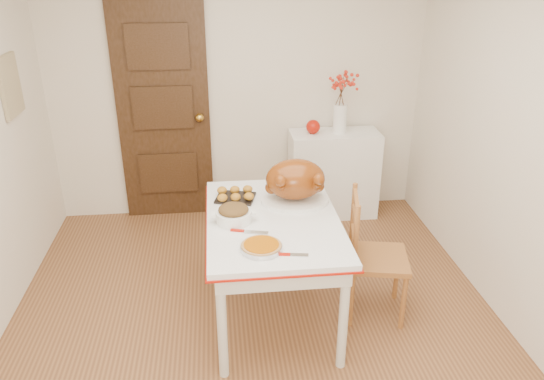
{
  "coord_description": "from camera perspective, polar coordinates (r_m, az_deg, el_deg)",
  "views": [
    {
      "loc": [
        -0.22,
        -2.86,
        2.4
      ],
      "look_at": [
        0.13,
        0.28,
        0.97
      ],
      "focal_mm": 34.54,
      "sensor_mm": 36.0,
      "label": 1
    }
  ],
  "objects": [
    {
      "name": "wall_back",
      "position": [
        5.0,
        -3.75,
        11.05
      ],
      "size": [
        3.5,
        0.0,
        2.5
      ],
      "primitive_type": "cube",
      "color": "silver",
      "rests_on": "ground"
    },
    {
      "name": "chair_oak",
      "position": [
        3.76,
        11.47,
        -7.04
      ],
      "size": [
        0.49,
        0.49,
        0.94
      ],
      "primitive_type": null,
      "rotation": [
        0.0,
        0.0,
        1.37
      ],
      "color": "#9E6327",
      "rests_on": "floor"
    },
    {
      "name": "turkey_platter",
      "position": [
        3.67,
        2.56,
        0.92
      ],
      "size": [
        0.53,
        0.44,
        0.31
      ],
      "primitive_type": null,
      "rotation": [
        0.0,
        0.0,
        -0.1
      ],
      "color": "#793008",
      "rests_on": "kitchen_table"
    },
    {
      "name": "drinking_glass",
      "position": [
        3.94,
        0.53,
        1.12
      ],
      "size": [
        0.07,
        0.07,
        0.11
      ],
      "primitive_type": "cylinder",
      "rotation": [
        0.0,
        0.0,
        0.07
      ],
      "color": "white",
      "rests_on": "kitchen_table"
    },
    {
      "name": "rolls_tray",
      "position": [
        3.76,
        -4.02,
        -0.48
      ],
      "size": [
        0.31,
        0.27,
        0.07
      ],
      "primitive_type": null,
      "rotation": [
        0.0,
        0.0,
        -0.26
      ],
      "color": "#A7661E",
      "rests_on": "kitchen_table"
    },
    {
      "name": "carving_knife",
      "position": [
        3.33,
        -2.49,
        -4.53
      ],
      "size": [
        0.25,
        0.12,
        0.01
      ],
      "primitive_type": null,
      "rotation": [
        0.0,
        0.0,
        -0.27
      ],
      "color": "silver",
      "rests_on": "kitchen_table"
    },
    {
      "name": "berry_vase",
      "position": [
        4.94,
        7.49,
        9.36
      ],
      "size": [
        0.29,
        0.29,
        0.57
      ],
      "primitive_type": null,
      "color": "white",
      "rests_on": "sideboard"
    },
    {
      "name": "pumpkin_pie",
      "position": [
        3.12,
        -1.17,
        -6.13
      ],
      "size": [
        0.28,
        0.28,
        0.05
      ],
      "primitive_type": "cylinder",
      "rotation": [
        0.0,
        0.0,
        -0.14
      ],
      "color": "#A04C00",
      "rests_on": "kitchen_table"
    },
    {
      "name": "kitchen_table",
      "position": [
        3.7,
        0.09,
        -8.42
      ],
      "size": [
        0.9,
        1.31,
        0.79
      ],
      "primitive_type": null,
      "color": "white",
      "rests_on": "floor"
    },
    {
      "name": "sideboard",
      "position": [
        5.16,
        6.68,
        1.73
      ],
      "size": [
        0.85,
        0.38,
        0.85
      ],
      "primitive_type": "cube",
      "color": "white",
      "rests_on": "floor"
    },
    {
      "name": "apple",
      "position": [
        4.95,
        4.5,
        6.88
      ],
      "size": [
        0.13,
        0.13,
        0.13
      ],
      "primitive_type": "sphere",
      "color": "#AC1306",
      "rests_on": "sideboard"
    },
    {
      "name": "floor",
      "position": [
        3.74,
        -1.59,
        -15.56
      ],
      "size": [
        3.5,
        4.0,
        0.0
      ],
      "primitive_type": "cube",
      "color": "brown",
      "rests_on": "ground"
    },
    {
      "name": "door_back",
      "position": [
        5.04,
        -11.71,
        8.13
      ],
      "size": [
        0.85,
        0.06,
        2.06
      ],
      "primitive_type": "cube",
      "color": "black",
      "rests_on": "ground"
    },
    {
      "name": "wall_right",
      "position": [
        3.65,
        26.72,
        3.4
      ],
      "size": [
        0.0,
        4.0,
        2.5
      ],
      "primitive_type": "cube",
      "color": "silver",
      "rests_on": "ground"
    },
    {
      "name": "shaker_pair",
      "position": [
        3.94,
        3.48,
        0.95
      ],
      "size": [
        0.1,
        0.05,
        0.1
      ],
      "primitive_type": null,
      "rotation": [
        0.0,
        0.0,
        0.08
      ],
      "color": "white",
      "rests_on": "kitchen_table"
    },
    {
      "name": "stuffing_dish",
      "position": [
        3.44,
        -4.21,
        -2.59
      ],
      "size": [
        0.3,
        0.24,
        0.12
      ],
      "primitive_type": null,
      "rotation": [
        0.0,
        0.0,
        0.01
      ],
      "color": "brown",
      "rests_on": "kitchen_table"
    },
    {
      "name": "pie_server",
      "position": [
        3.08,
        2.1,
        -7.04
      ],
      "size": [
        0.21,
        0.09,
        0.01
      ],
      "primitive_type": null,
      "rotation": [
        0.0,
        0.0,
        -0.16
      ],
      "color": "silver",
      "rests_on": "kitchen_table"
    },
    {
      "name": "photo_board",
      "position": [
        4.42,
        -26.64,
        10.13
      ],
      "size": [
        0.03,
        0.35,
        0.45
      ],
      "primitive_type": "cube",
      "color": "#C9C087",
      "rests_on": "ground"
    }
  ]
}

